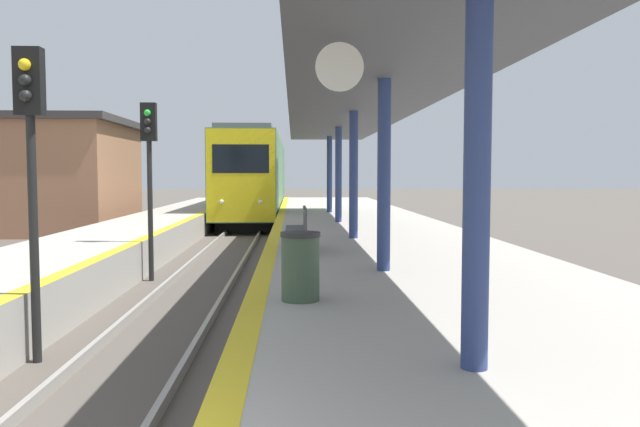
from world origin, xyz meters
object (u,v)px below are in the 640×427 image
at_px(signal_mid, 149,157).
at_px(signal_near, 31,143).
at_px(train, 257,177).
at_px(trash_bin, 300,266).
at_px(bench, 299,228).

bearing_deg(signal_mid, signal_near, -90.72).
relative_size(train, signal_near, 5.36).
distance_m(signal_mid, trash_bin, 8.02).
distance_m(signal_near, signal_mid, 6.50).
distance_m(train, bench, 23.78).
bearing_deg(bench, trash_bin, -90.32).
xyz_separation_m(train, signal_near, (-1.36, -28.32, 0.60)).
xyz_separation_m(signal_mid, trash_bin, (3.52, -7.03, -1.60)).
bearing_deg(signal_mid, train, 86.65).
bearing_deg(bench, train, 95.48).
distance_m(trash_bin, bench, 5.20).
relative_size(signal_near, signal_mid, 1.00).
bearing_deg(signal_near, signal_mid, 89.28).
bearing_deg(trash_bin, bench, 89.68).
xyz_separation_m(signal_near, bench, (3.63, 4.67, -1.56)).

